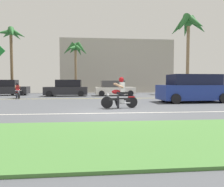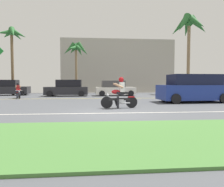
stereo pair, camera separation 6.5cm
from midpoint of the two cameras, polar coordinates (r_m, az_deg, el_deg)
ground at (r=12.03m, az=-0.89°, el=-3.45°), size 56.00×30.00×0.04m
grass_median at (r=5.07m, az=5.12°, el=-11.98°), size 56.00×3.80×0.06m
lane_line_near at (r=9.07m, az=0.50°, el=-5.43°), size 50.40×0.12×0.01m
lane_line_far at (r=17.42m, az=-2.19°, el=-1.35°), size 50.40×0.12×0.01m
motorcyclist at (r=10.78m, az=2.29°, el=-0.43°), size 1.95×0.64×1.63m
suv_nearby at (r=15.15m, az=21.65°, el=1.26°), size 4.82×2.36×1.90m
parked_car_0 at (r=24.38m, az=-26.99°, el=1.34°), size 4.33×1.97×1.62m
parked_car_1 at (r=20.89m, az=-12.15°, el=1.37°), size 4.19×1.90×1.62m
parked_car_2 at (r=21.04m, az=0.84°, el=1.35°), size 4.06×2.02×1.53m
palm_tree_0 at (r=27.34m, az=20.59°, el=16.64°), size 4.55×4.74×9.45m
palm_tree_1 at (r=25.47m, az=-25.89°, el=13.67°), size 3.07×3.10×7.35m
palm_tree_2 at (r=24.14m, az=-9.84°, el=11.57°), size 3.08×3.16×5.96m
motorcyclist_distant at (r=19.16m, az=-24.49°, el=0.47°), size 0.85×1.46×1.35m
building_far at (r=30.20m, az=1.49°, el=7.43°), size 15.61×4.00×7.29m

